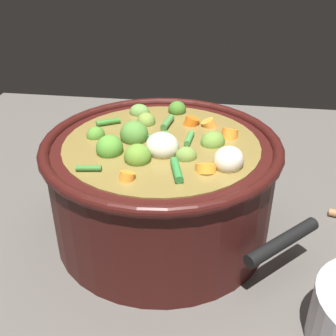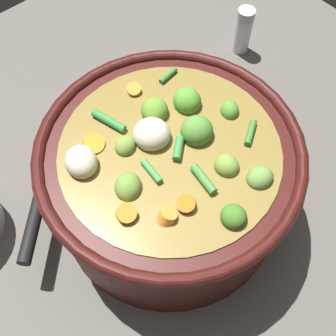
# 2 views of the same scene
# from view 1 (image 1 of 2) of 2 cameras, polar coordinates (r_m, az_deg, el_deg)

# --- Properties ---
(ground_plane) EXTENTS (1.10, 1.10, 0.00)m
(ground_plane) POSITION_cam_1_polar(r_m,az_deg,el_deg) (0.64, -0.81, -8.49)
(ground_plane) COLOR #514C47
(cooking_pot) EXTENTS (0.33, 0.33, 0.18)m
(cooking_pot) POSITION_cam_1_polar(r_m,az_deg,el_deg) (0.60, -0.87, -2.29)
(cooking_pot) COLOR #38110F
(cooking_pot) RESTS_ON ground_plane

